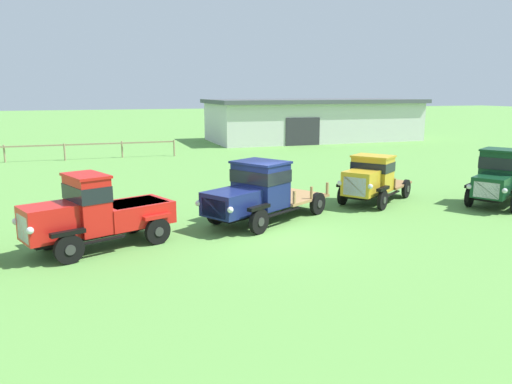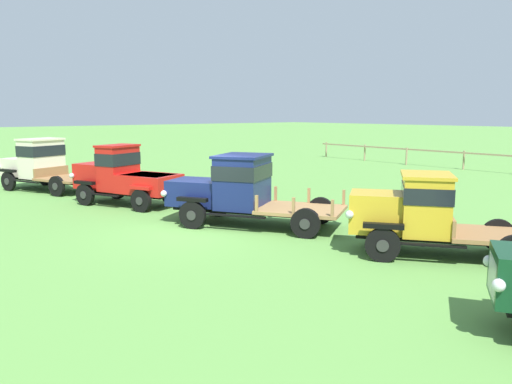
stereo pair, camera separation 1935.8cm
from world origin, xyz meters
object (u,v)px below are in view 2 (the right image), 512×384
object	(u,v)px
vintage_truck_far_side	(419,212)
vintage_truck_midrow_center	(237,188)
vintage_truck_foreground_near	(40,163)
vintage_truck_second_in_line	(124,176)

from	to	relation	value
vintage_truck_far_side	vintage_truck_midrow_center	bearing A→B (deg)	-165.70
vintage_truck_midrow_center	vintage_truck_foreground_near	bearing A→B (deg)	-167.54
vintage_truck_foreground_near	vintage_truck_second_in_line	xyz separation A→B (m)	(6.00, 1.31, -0.11)
vintage_truck_midrow_center	vintage_truck_far_side	xyz separation A→B (m)	(5.53, 1.41, -0.07)
vintage_truck_midrow_center	vintage_truck_far_side	size ratio (longest dim) A/B	1.26
vintage_truck_midrow_center	vintage_truck_far_side	world-z (taller)	vintage_truck_midrow_center
vintage_truck_second_in_line	vintage_truck_far_side	size ratio (longest dim) A/B	1.04
vintage_truck_foreground_near	vintage_truck_midrow_center	world-z (taller)	vintage_truck_foreground_near
vintage_truck_far_side	vintage_truck_second_in_line	bearing A→B (deg)	-166.52
vintage_truck_foreground_near	vintage_truck_second_in_line	size ratio (longest dim) A/B	1.14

